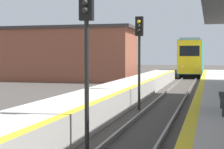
# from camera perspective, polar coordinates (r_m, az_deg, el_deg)

# --- Properties ---
(train) EXTENTS (2.64, 16.36, 4.50)m
(train) POSITION_cam_1_polar(r_m,az_deg,el_deg) (48.96, 12.19, 2.52)
(train) COLOR black
(train) RESTS_ON ground
(signal_near) EXTENTS (0.36, 0.31, 4.36)m
(signal_near) POSITION_cam_1_polar(r_m,az_deg,el_deg) (9.84, -3.92, 5.86)
(signal_near) COLOR black
(signal_near) RESTS_ON ground
(signal_mid) EXTENTS (0.36, 0.31, 4.36)m
(signal_mid) POSITION_cam_1_polar(r_m,az_deg,el_deg) (17.51, 4.17, 4.55)
(signal_mid) COLOR black
(signal_mid) RESTS_ON ground
(station_building) EXTENTS (14.40, 6.02, 5.41)m
(station_building) POSITION_cam_1_polar(r_m,az_deg,el_deg) (38.22, -7.12, 3.12)
(station_building) COLOR brown
(station_building) RESTS_ON ground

